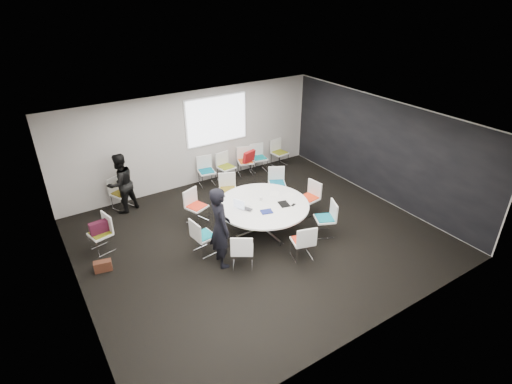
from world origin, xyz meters
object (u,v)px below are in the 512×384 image
chair_back_a (207,177)px  cup (261,199)px  chair_ring_f (242,256)px  chair_spare_left (102,240)px  laptop (246,208)px  chair_person_back (122,199)px  chair_ring_g (302,248)px  chair_ring_h (325,225)px  chair_back_d (259,163)px  chair_ring_c (228,196)px  chair_ring_d (197,212)px  brown_bag (103,266)px  chair_back_c (246,166)px  chair_back_e (279,158)px  chair_ring_e (204,242)px  chair_back_b (226,172)px  conference_table (263,211)px  person_main (220,227)px  maroon_bag (99,227)px  chair_ring_a (309,204)px  chair_ring_b (277,189)px  person_back (121,183)px

chair_back_a → cup: (0.12, -2.77, 0.50)m
chair_ring_f → chair_spare_left: (-2.36, 2.25, 0.00)m
laptop → cup: 0.52m
chair_back_a → chair_person_back: bearing=9.7°
chair_ring_g → chair_ring_h: bearing=40.0°
chair_back_d → chair_ring_c: bearing=46.2°
chair_ring_d → chair_person_back: same height
brown_bag → chair_ring_h: bearing=-17.1°
chair_back_c → chair_back_e: 1.31m
chair_back_d → chair_spare_left: (-5.34, -1.68, 0.00)m
chair_ring_d → chair_back_c: 3.05m
chair_spare_left → chair_ring_g: bearing=-139.3°
chair_ring_e → chair_back_b: (2.22, 2.97, 0.00)m
chair_ring_d → laptop: bearing=103.1°
chair_ring_g → cup: size_ratio=9.78×
conference_table → chair_spare_left: chair_spare_left is taller
chair_ring_f → chair_back_a: (1.11, 3.93, 0.00)m
conference_table → chair_ring_g: (0.11, -1.42, -0.27)m
chair_back_d → chair_ring_f: bearing=62.8°
chair_back_b → person_main: 4.13m
chair_ring_e → chair_ring_h: bearing=64.6°
chair_back_e → chair_ring_d: bearing=18.1°
chair_back_d → maroon_bag: 5.62m
chair_ring_a → chair_back_d: bearing=-14.2°
chair_person_back → chair_ring_h: bearing=109.0°
conference_table → laptop: bearing=174.0°
conference_table → chair_back_e: size_ratio=2.53×
chair_back_b → chair_back_e: same height
chair_ring_a → maroon_bag: size_ratio=2.20×
chair_ring_f → chair_back_d: size_ratio=1.00×
chair_ring_f → chair_person_back: same height
conference_table → chair_back_a: size_ratio=2.53×
chair_ring_b → person_back: bearing=5.0°
chair_back_b → brown_bag: size_ratio=2.44×
chair_back_a → chair_back_e: 2.68m
chair_back_b → chair_person_back: 3.18m
chair_ring_b → chair_back_a: bearing=-25.8°
conference_table → chair_back_a: bearing=91.2°
chair_ring_h → chair_back_c: (0.16, 3.93, 0.00)m
chair_ring_g → person_back: (-2.70, 4.21, 0.54)m
chair_ring_d → chair_ring_e: 1.34m
cup → chair_back_a: bearing=92.6°
laptop → chair_ring_a: bearing=-116.4°
conference_table → chair_ring_f: bearing=-140.1°
maroon_bag → conference_table: bearing=-19.6°
brown_bag → chair_back_d: bearing=23.7°
chair_back_c → chair_back_e: (1.31, 0.00, 0.00)m
conference_table → person_main: person_main is taller
conference_table → chair_person_back: chair_person_back is taller
chair_back_c → chair_back_d: (0.50, 0.00, 0.00)m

